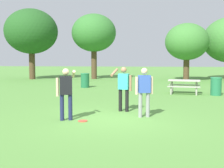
# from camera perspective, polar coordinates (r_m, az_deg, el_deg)

# --- Properties ---
(ground_plane) EXTENTS (120.00, 120.00, 0.00)m
(ground_plane) POSITION_cam_1_polar(r_m,az_deg,el_deg) (9.43, 0.09, -6.91)
(ground_plane) COLOR #568E3D
(person_thrower) EXTENTS (0.58, 0.33, 1.64)m
(person_thrower) POSITION_cam_1_polar(r_m,az_deg,el_deg) (9.68, 6.34, -0.99)
(person_thrower) COLOR gray
(person_thrower) RESTS_ON ground
(person_catcher) EXTENTS (0.59, 0.79, 1.64)m
(person_catcher) POSITION_cam_1_polar(r_m,az_deg,el_deg) (9.25, -9.02, -1.18)
(person_catcher) COLOR #1E234C
(person_catcher) RESTS_ON ground
(person_bystander) EXTENTS (0.74, 0.64, 1.64)m
(person_bystander) POSITION_cam_1_polar(r_m,az_deg,el_deg) (10.66, 2.28, -0.30)
(person_bystander) COLOR black
(person_bystander) RESTS_ON ground
(frisbee) EXTENTS (0.29, 0.29, 0.03)m
(frisbee) POSITION_cam_1_polar(r_m,az_deg,el_deg) (9.17, -5.74, -7.21)
(frisbee) COLOR #E04733
(frisbee) RESTS_ON ground
(picnic_table_near) EXTENTS (1.89, 1.65, 0.77)m
(picnic_table_near) POSITION_cam_1_polar(r_m,az_deg,el_deg) (16.54, 13.94, 0.07)
(picnic_table_near) COLOR #B2ADA3
(picnic_table_near) RESTS_ON ground
(trash_can_beside_table) EXTENTS (0.59, 0.59, 0.96)m
(trash_can_beside_table) POSITION_cam_1_polar(r_m,az_deg,el_deg) (16.32, 19.72, -0.42)
(trash_can_beside_table) COLOR #237047
(trash_can_beside_table) RESTS_ON ground
(trash_can_further_along) EXTENTS (0.59, 0.59, 0.96)m
(trash_can_further_along) POSITION_cam_1_polar(r_m,az_deg,el_deg) (19.59, -5.31, 0.72)
(trash_can_further_along) COLOR #1E663D
(trash_can_further_along) RESTS_ON ground
(tree_tall_left) EXTENTS (4.89, 4.89, 6.53)m
(tree_tall_left) POSITION_cam_1_polar(r_m,az_deg,el_deg) (28.46, -15.54, 9.85)
(tree_tall_left) COLOR #4C3823
(tree_tall_left) RESTS_ON ground
(tree_broad_center) EXTENTS (4.17, 4.17, 6.12)m
(tree_broad_center) POSITION_cam_1_polar(r_m,az_deg,el_deg) (27.82, -3.57, 9.90)
(tree_broad_center) COLOR #4C3823
(tree_broad_center) RESTS_ON ground
(tree_far_right) EXTENTS (3.79, 3.79, 5.02)m
(tree_far_right) POSITION_cam_1_polar(r_m,az_deg,el_deg) (26.52, 14.46, 7.97)
(tree_far_right) COLOR #4C3823
(tree_far_right) RESTS_ON ground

